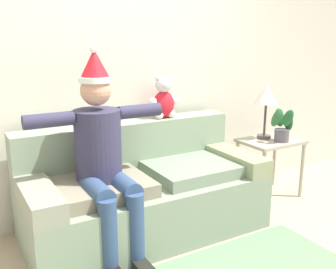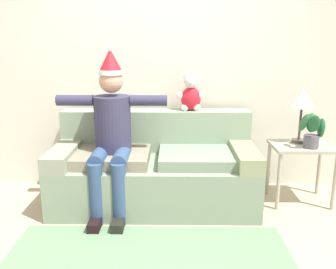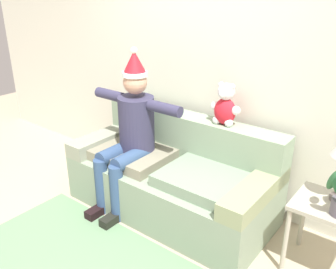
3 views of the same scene
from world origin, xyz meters
The scene contains 7 objects.
back_wall centered at (0.00, 1.55, 1.35)m, with size 7.00×0.10×2.70m, color beige.
couch centered at (0.00, 1.02, 0.34)m, with size 1.92×0.90×0.88m.
person_seated centered at (-0.39, 0.86, 0.78)m, with size 1.02×0.77×1.53m.
teddy_bear centered at (0.36, 1.30, 1.05)m, with size 0.29×0.17×0.38m.
side_table centered at (1.43, 1.04, 0.49)m, with size 0.58×0.44×0.59m.
table_lamp centered at (1.42, 1.13, 1.00)m, with size 0.24×0.24×0.53m.
potted_plant centered at (1.47, 0.94, 0.76)m, with size 0.26×0.27×0.35m.
Camera 1 is at (-1.32, -1.68, 1.58)m, focal length 41.66 mm.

